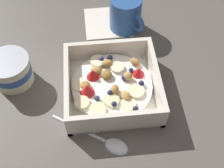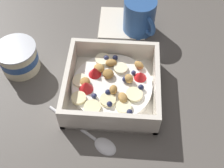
{
  "view_description": "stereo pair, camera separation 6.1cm",
  "coord_description": "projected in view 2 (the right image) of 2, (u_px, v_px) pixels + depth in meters",
  "views": [
    {
      "loc": [
        -0.37,
        0.05,
        0.53
      ],
      "look_at": [
        -0.01,
        0.01,
        0.03
      ],
      "focal_mm": 46.27,
      "sensor_mm": 36.0,
      "label": 1
    },
    {
      "loc": [
        -0.37,
        -0.01,
        0.53
      ],
      "look_at": [
        -0.01,
        0.01,
        0.03
      ],
      "focal_mm": 46.27,
      "sensor_mm": 36.0,
      "label": 2
    }
  ],
  "objects": [
    {
      "name": "folded_napkin",
      "position": [
        122.0,
        22.0,
        0.77
      ],
      "size": [
        0.12,
        0.12,
        0.01
      ],
      "primitive_type": "cube",
      "rotation": [
        0.0,
        0.0,
        0.01
      ],
      "color": "silver",
      "rests_on": "ground"
    },
    {
      "name": "fruit_bowl",
      "position": [
        112.0,
        86.0,
        0.62
      ],
      "size": [
        0.2,
        0.2,
        0.06
      ],
      "color": "white",
      "rests_on": "ground"
    },
    {
      "name": "spoon",
      "position": [
        95.0,
        138.0,
        0.57
      ],
      "size": [
        0.11,
        0.16,
        0.01
      ],
      "color": "silver",
      "rests_on": "ground"
    },
    {
      "name": "ground_plane",
      "position": [
        117.0,
        88.0,
        0.65
      ],
      "size": [
        2.4,
        2.4,
        0.0
      ],
      "primitive_type": "plane",
      "color": "#56514C"
    },
    {
      "name": "yogurt_cup",
      "position": [
        18.0,
        58.0,
        0.65
      ],
      "size": [
        0.09,
        0.09,
        0.07
      ],
      "color": "beige",
      "rests_on": "ground"
    },
    {
      "name": "coffee_mug",
      "position": [
        140.0,
        16.0,
        0.72
      ],
      "size": [
        0.1,
        0.08,
        0.09
      ],
      "color": "#2D5699",
      "rests_on": "ground"
    }
  ]
}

